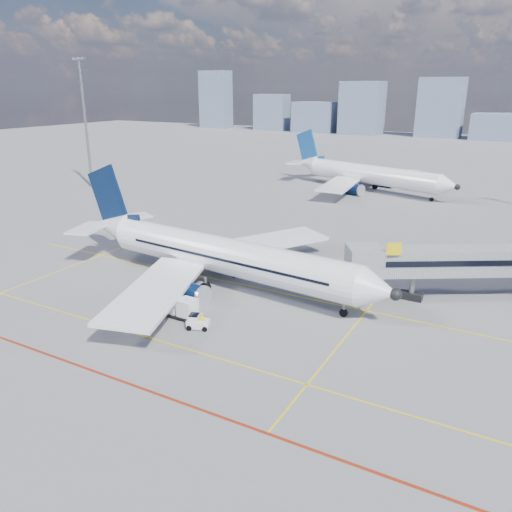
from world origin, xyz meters
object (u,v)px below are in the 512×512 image
Objects in this scene: second_aircraft at (366,174)px; ramp_worker at (202,321)px; main_aircraft at (215,254)px; belt_loader at (161,276)px; baggage_tug at (197,322)px; cargo_dolly at (180,306)px.

second_aircraft is 24.16× the size of ramp_worker.
main_aircraft is 7.17× the size of belt_loader.
belt_loader reaches higher than baggage_tug.
cargo_dolly is at bearing -18.72° from belt_loader.
belt_loader is (-5.33, -2.57, -2.64)m from main_aircraft.
baggage_tug is (5.99, -67.37, -2.59)m from second_aircraft.
belt_loader is at bearing -148.96° from main_aircraft.
second_aircraft is 6.88× the size of belt_loader.
second_aircraft reaches higher than belt_loader.
ramp_worker is at bearing -16.85° from cargo_dolly.
main_aircraft is 57.56m from second_aircraft.
main_aircraft is 25.17× the size of ramp_worker.
second_aircraft reaches higher than ramp_worker.
baggage_tug is at bearing -66.68° from second_aircraft.
second_aircraft is at bearing 74.71° from baggage_tug.
belt_loader is (-3.91, -60.11, -2.64)m from second_aircraft.
second_aircraft is 60.29m from belt_loader.
second_aircraft reaches higher than cargo_dolly.
belt_loader is (-9.90, 7.26, -0.05)m from baggage_tug.
cargo_dolly reaches higher than baggage_tug.
second_aircraft is 67.69m from ramp_worker.
ramp_worker is at bearing -16.35° from baggage_tug.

